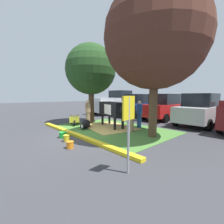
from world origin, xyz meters
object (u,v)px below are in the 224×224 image
(shade_tree_right, at_px, (155,38))
(parking_sign, at_px, (129,119))
(sedan_red, at_px, (164,107))
(person_visitor_far, at_px, (88,112))
(calf_lying, at_px, (86,124))
(person_handler, at_px, (139,113))
(sedan_blue, at_px, (138,105))
(person_visitor_near, at_px, (131,117))
(sedan_silver, at_px, (200,110))
(bucket_yellow, at_px, (67,138))
(shade_tree_left, at_px, (91,70))
(bucket_green, at_px, (63,135))
(pickup_truck_black, at_px, (115,103))
(wheelbarrow, at_px, (74,119))
(bucket_orange, at_px, (70,145))
(cow_holstein, at_px, (113,109))

(shade_tree_right, relative_size, parking_sign, 3.50)
(sedan_red, bearing_deg, person_visitor_far, -108.46)
(calf_lying, distance_m, person_handler, 3.22)
(calf_lying, relative_size, sedan_blue, 0.27)
(person_visitor_near, relative_size, sedan_silver, 0.35)
(person_visitor_near, relative_size, bucket_yellow, 5.63)
(sedan_blue, height_order, sedan_red, same)
(sedan_blue, bearing_deg, person_handler, -50.85)
(shade_tree_right, bearing_deg, sedan_silver, 84.77)
(sedan_silver, bearing_deg, calf_lying, -124.69)
(person_visitor_near, relative_size, sedan_blue, 0.35)
(shade_tree_left, xyz_separation_m, sedan_blue, (-0.10, 5.24, -2.62))
(bucket_green, bearing_deg, shade_tree_left, 125.64)
(pickup_truck_black, relative_size, sedan_red, 1.23)
(person_visitor_far, height_order, wheelbarrow, person_visitor_far)
(pickup_truck_black, bearing_deg, shade_tree_right, -32.64)
(wheelbarrow, relative_size, sedan_silver, 0.35)
(wheelbarrow, relative_size, sedan_blue, 0.35)
(shade_tree_left, relative_size, sedan_silver, 1.20)
(person_visitor_near, distance_m, bucket_yellow, 3.36)
(parking_sign, height_order, sedan_silver, sedan_silver)
(calf_lying, bearing_deg, sedan_silver, 55.31)
(sedan_red, bearing_deg, pickup_truck_black, -178.04)
(shade_tree_right, relative_size, wheelbarrow, 4.28)
(bucket_orange, bearing_deg, wheelbarrow, 149.49)
(person_visitor_far, height_order, sedan_blue, sedan_blue)
(bucket_yellow, height_order, sedan_blue, sedan_blue)
(bucket_yellow, height_order, sedan_red, sedan_red)
(wheelbarrow, height_order, bucket_green, wheelbarrow)
(person_visitor_far, relative_size, sedan_silver, 0.37)
(person_visitor_near, bearing_deg, pickup_truck_black, 142.64)
(person_handler, height_order, sedan_blue, sedan_blue)
(cow_holstein, bearing_deg, sedan_silver, 55.73)
(person_visitor_far, bearing_deg, wheelbarrow, -139.00)
(shade_tree_right, distance_m, pickup_truck_black, 9.96)
(cow_holstein, bearing_deg, bucket_yellow, -76.84)
(bucket_orange, bearing_deg, person_visitor_near, 92.12)
(person_visitor_far, bearing_deg, person_visitor_near, 11.36)
(wheelbarrow, bearing_deg, cow_holstein, 29.32)
(person_visitor_near, bearing_deg, person_visitor_far, -168.64)
(bucket_green, bearing_deg, person_visitor_far, 124.20)
(person_handler, bearing_deg, sedan_blue, 129.15)
(shade_tree_right, height_order, sedan_silver, shade_tree_right)
(person_visitor_near, height_order, bucket_yellow, person_visitor_near)
(shade_tree_left, height_order, cow_holstein, shade_tree_left)
(bucket_green, bearing_deg, shade_tree_right, 49.32)
(shade_tree_left, height_order, shade_tree_right, shade_tree_right)
(person_handler, bearing_deg, shade_tree_right, -36.30)
(person_handler, height_order, person_visitor_far, person_visitor_far)
(shade_tree_left, relative_size, bucket_yellow, 19.56)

